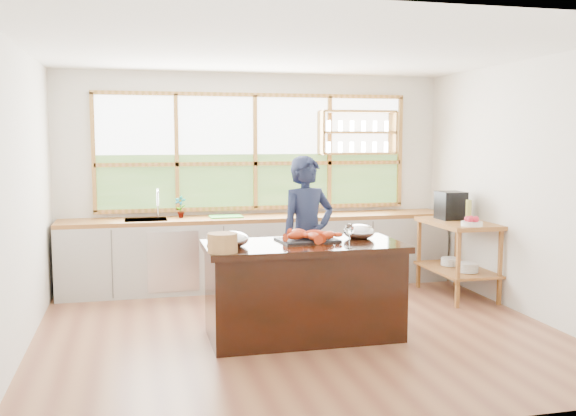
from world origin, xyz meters
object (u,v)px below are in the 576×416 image
object	(u,v)px
island	(303,290)
wicker_basket	(223,243)
cook	(307,236)
espresso_machine	(451,205)

from	to	relation	value
island	wicker_basket	size ratio (longest dim) A/B	7.10
wicker_basket	island	bearing A→B (deg)	20.36
island	cook	size ratio (longest dim) A/B	1.09
island	espresso_machine	xyz separation A→B (m)	(2.19, 1.29, 0.61)
island	espresso_machine	world-z (taller)	espresso_machine
cook	espresso_machine	world-z (taller)	cook
island	wicker_basket	xyz separation A→B (m)	(-0.80, -0.30, 0.53)
espresso_machine	wicker_basket	size ratio (longest dim) A/B	1.29
cook	espresso_machine	distance (m)	2.05
cook	espresso_machine	xyz separation A→B (m)	(1.95, 0.57, 0.22)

